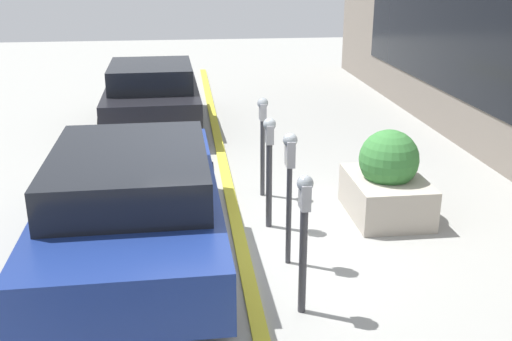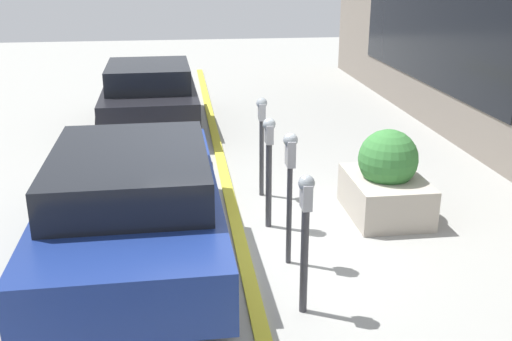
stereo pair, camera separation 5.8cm
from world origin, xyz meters
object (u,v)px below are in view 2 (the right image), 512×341
object	(u,v)px
parking_meter_nearest	(305,223)
parking_meter_middle	(269,155)
parking_meter_second	(290,170)
parked_car_middle	(133,201)
parking_meter_fourth	(262,128)
planter_box	(386,181)
parked_car_rear	(150,94)

from	to	relation	value
parking_meter_nearest	parking_meter_middle	size ratio (longest dim) A/B	0.98
parking_meter_second	parked_car_middle	bearing A→B (deg)	80.63
parking_meter_fourth	planter_box	size ratio (longest dim) A/B	1.12
parking_meter_nearest	parked_car_rear	size ratio (longest dim) A/B	0.37
parking_meter_nearest	parking_meter_middle	xyz separation A→B (m)	(2.04, 0.04, 0.02)
parking_meter_middle	parked_car_middle	size ratio (longest dim) A/B	0.33
parking_meter_second	parked_car_middle	xyz separation A→B (m)	(0.29, 1.74, -0.39)
planter_box	parked_car_rear	distance (m)	6.05
parking_meter_second	parked_car_rear	bearing A→B (deg)	15.91
parking_meter_middle	planter_box	xyz separation A→B (m)	(0.16, -1.64, -0.49)
parked_car_rear	parking_meter_fourth	bearing A→B (deg)	-158.31
parking_meter_fourth	parked_car_rear	size ratio (longest dim) A/B	0.38
parking_meter_second	planter_box	distance (m)	2.06
parking_meter_nearest	planter_box	distance (m)	2.76
parked_car_middle	parking_meter_middle	bearing A→B (deg)	-67.10
parking_meter_second	parked_car_rear	xyz separation A→B (m)	(6.22, 1.77, -0.44)
parking_meter_middle	parked_car_middle	distance (m)	1.83
parking_meter_middle	parking_meter_fourth	xyz separation A→B (m)	(1.11, -0.06, 0.05)
parked_car_rear	parked_car_middle	bearing A→B (deg)	178.78
parking_meter_second	parking_meter_fourth	size ratio (longest dim) A/B	1.06
parking_meter_nearest	parked_car_rear	distance (m)	7.45
parking_meter_middle	parked_car_rear	size ratio (longest dim) A/B	0.38
parking_meter_second	parked_car_rear	world-z (taller)	parking_meter_second
parking_meter_second	parked_car_rear	distance (m)	6.49
planter_box	parked_car_rear	world-z (taller)	parked_car_rear
parking_meter_middle	parked_car_rear	world-z (taller)	parking_meter_middle
parking_meter_nearest	planter_box	bearing A→B (deg)	-35.93
parking_meter_middle	parked_car_middle	world-z (taller)	parking_meter_middle
parking_meter_fourth	parked_car_rear	xyz separation A→B (m)	(4.10, 1.76, -0.33)
parking_meter_middle	planter_box	world-z (taller)	parking_meter_middle
parking_meter_second	parked_car_middle	size ratio (longest dim) A/B	0.35
parking_meter_nearest	parked_car_middle	xyz separation A→B (m)	(1.31, 1.70, -0.22)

